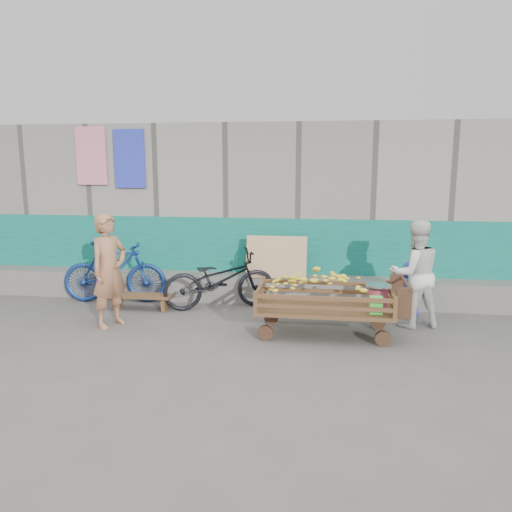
# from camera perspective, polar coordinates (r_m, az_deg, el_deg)

# --- Properties ---
(ground) EXTENTS (80.00, 80.00, 0.00)m
(ground) POSITION_cam_1_polar(r_m,az_deg,el_deg) (6.36, -2.57, -10.85)
(ground) COLOR #55534D
(ground) RESTS_ON ground
(building_wall) EXTENTS (12.00, 3.50, 3.00)m
(building_wall) POSITION_cam_1_polar(r_m,az_deg,el_deg) (9.96, 1.72, 5.61)
(building_wall) COLOR gray
(building_wall) RESTS_ON ground
(banana_cart) EXTENTS (2.00, 0.91, 0.85)m
(banana_cart) POSITION_cam_1_polar(r_m,az_deg,el_deg) (6.84, 7.54, -4.31)
(banana_cart) COLOR brown
(banana_cart) RESTS_ON ground
(bench) EXTENTS (1.00, 0.30, 0.25)m
(bench) POSITION_cam_1_polar(r_m,az_deg,el_deg) (8.25, -12.97, -4.75)
(bench) COLOR brown
(bench) RESTS_ON ground
(vendor_man) EXTENTS (0.61, 0.71, 1.63)m
(vendor_man) POSITION_cam_1_polar(r_m,az_deg,el_deg) (7.40, -16.42, -1.60)
(vendor_man) COLOR #A46B4A
(vendor_man) RESTS_ON ground
(woman) EXTENTS (0.88, 0.77, 1.55)m
(woman) POSITION_cam_1_polar(r_m,az_deg,el_deg) (7.44, 17.67, -1.95)
(woman) COLOR white
(woman) RESTS_ON ground
(child) EXTENTS (0.49, 0.41, 0.87)m
(child) POSITION_cam_1_polar(r_m,az_deg,el_deg) (7.88, 17.10, -3.77)
(child) COLOR #3640B8
(child) RESTS_ON ground
(bicycle_dark) EXTENTS (1.91, 1.25, 0.95)m
(bicycle_dark) POSITION_cam_1_polar(r_m,az_deg,el_deg) (8.06, -4.17, -2.71)
(bicycle_dark) COLOR black
(bicycle_dark) RESTS_ON ground
(bicycle_blue) EXTENTS (1.79, 0.69, 1.05)m
(bicycle_blue) POSITION_cam_1_polar(r_m,az_deg,el_deg) (8.71, -15.86, -1.76)
(bicycle_blue) COLOR navy
(bicycle_blue) RESTS_ON ground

